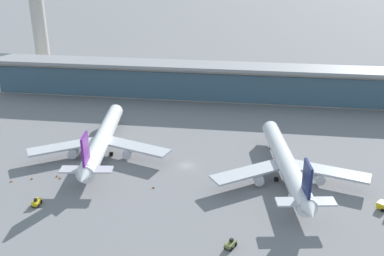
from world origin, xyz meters
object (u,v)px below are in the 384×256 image
at_px(safety_cone_delta, 32,178).
at_px(safety_cone_echo, 11,181).
at_px(service_truck_mid_apron_yellow, 36,202).
at_px(airliner_left_stand, 102,140).
at_px(service_truck_under_wing_olive, 231,244).
at_px(safety_cone_bravo, 60,178).
at_px(safety_cone_charlie, 153,187).
at_px(airliner_centre_stand, 286,163).
at_px(safety_cone_alpha, 57,176).

bearing_deg(safety_cone_delta, safety_cone_echo, -156.17).
bearing_deg(service_truck_mid_apron_yellow, airliner_left_stand, 76.78).
distance_m(service_truck_under_wing_olive, safety_cone_echo, 64.26).
height_order(airliner_left_stand, safety_cone_delta, airliner_left_stand).
relative_size(safety_cone_bravo, safety_cone_echo, 1.00).
bearing_deg(airliner_left_stand, safety_cone_charlie, -42.81).
bearing_deg(safety_cone_charlie, service_truck_mid_apron_yellow, -155.71).
relative_size(service_truck_mid_apron_yellow, safety_cone_bravo, 4.21).
xyz_separation_m(service_truck_mid_apron_yellow, safety_cone_charlie, (26.97, 12.17, -0.56)).
relative_size(airliner_left_stand, airliner_centre_stand, 1.00).
bearing_deg(service_truck_mid_apron_yellow, service_truck_under_wing_olive, -11.64).
bearing_deg(service_truck_under_wing_olive, airliner_centre_stand, 67.83).
height_order(safety_cone_charlie, safety_cone_echo, same).
xyz_separation_m(airliner_centre_stand, safety_cone_charlie, (-34.95, -10.08, -4.37)).
bearing_deg(safety_cone_echo, airliner_centre_stand, 9.29).
distance_m(service_truck_mid_apron_yellow, safety_cone_delta, 14.33).
distance_m(airliner_centre_stand, safety_cone_delta, 70.11).
relative_size(service_truck_mid_apron_yellow, safety_cone_echo, 4.21).
bearing_deg(service_truck_under_wing_olive, safety_cone_echo, 161.71).
bearing_deg(safety_cone_echo, safety_cone_bravo, 15.78).
bearing_deg(airliner_centre_stand, safety_cone_bravo, -172.05).
xyz_separation_m(safety_cone_alpha, safety_cone_charlie, (27.96, -2.33, 0.00)).
height_order(safety_cone_alpha, safety_cone_charlie, same).
distance_m(safety_cone_alpha, safety_cone_echo, 12.08).
bearing_deg(safety_cone_delta, service_truck_mid_apron_yellow, -59.13).
bearing_deg(safety_cone_echo, service_truck_mid_apron_yellow, -39.56).
relative_size(safety_cone_bravo, safety_cone_charlie, 1.00).
bearing_deg(safety_cone_delta, airliner_left_stand, 51.47).
bearing_deg(airliner_left_stand, safety_cone_alpha, -117.00).
relative_size(airliner_left_stand, safety_cone_delta, 79.83).
bearing_deg(airliner_centre_stand, safety_cone_charlie, -163.91).
bearing_deg(safety_cone_echo, safety_cone_delta, 23.83).
distance_m(safety_cone_alpha, safety_cone_bravo, 1.45).
relative_size(service_truck_under_wing_olive, safety_cone_alpha, 4.74).
xyz_separation_m(service_truck_under_wing_olive, safety_cone_charlie, (-21.80, 22.21, -0.56)).
bearing_deg(safety_cone_charlie, service_truck_under_wing_olive, -45.54).
bearing_deg(safety_cone_bravo, safety_cone_delta, -169.86).
xyz_separation_m(safety_cone_alpha, safety_cone_echo, (-11.26, -4.38, 0.00)).
relative_size(airliner_left_stand, service_truck_mid_apron_yellow, 18.96).
xyz_separation_m(service_truck_under_wing_olive, safety_cone_alpha, (-49.75, 24.54, -0.56)).
height_order(airliner_centre_stand, safety_cone_alpha, airliner_centre_stand).
bearing_deg(safety_cone_alpha, safety_cone_bravo, -36.53).
bearing_deg(safety_cone_bravo, safety_cone_echo, -164.22).
relative_size(service_truck_under_wing_olive, service_truck_mid_apron_yellow, 1.13).
height_order(service_truck_under_wing_olive, safety_cone_delta, service_truck_under_wing_olive).
distance_m(service_truck_under_wing_olive, service_truck_mid_apron_yellow, 49.78).
bearing_deg(safety_cone_echo, safety_cone_charlie, 2.99).
bearing_deg(airliner_left_stand, safety_cone_bravo, -112.51).
relative_size(service_truck_mid_apron_yellow, safety_cone_charlie, 4.21).
bearing_deg(airliner_left_stand, safety_cone_delta, -128.53).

